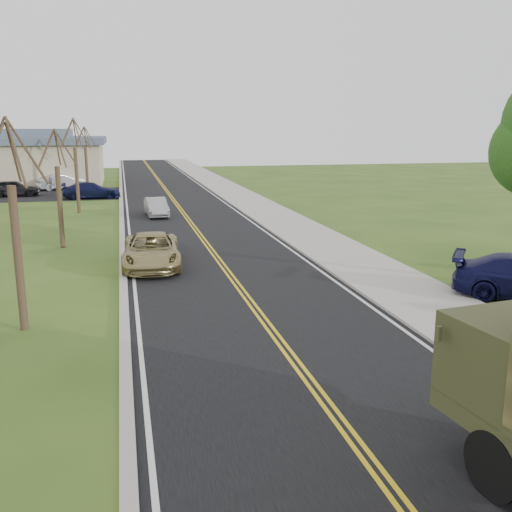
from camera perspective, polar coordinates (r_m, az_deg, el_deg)
name	(u,v)px	position (r m, az deg, el deg)	size (l,w,h in m)	color
ground	(407,512)	(9.87, 14.84, -23.51)	(160.00, 160.00, 0.00)	#304C19
road	(173,199)	(47.45, -8.29, 5.61)	(8.00, 120.00, 0.01)	black
curb_right	(223,197)	(47.98, -3.33, 5.87)	(0.30, 120.00, 0.12)	#9E998E
sidewalk_right	(243,197)	(48.31, -1.27, 5.92)	(3.20, 120.00, 0.10)	#9E998E
curb_left	(121,200)	(47.28, -13.33, 5.43)	(0.30, 120.00, 0.10)	#9E998E
bare_tree_a	(16,241)	(17.48, -22.84, 1.36)	(1.93, 2.26, 6.08)	#38281C
bare_tree_b	(59,197)	(29.27, -19.08, 5.57)	(1.83, 2.14, 5.73)	#38281C
bare_tree_c	(77,172)	(41.15, -17.51, 7.97)	(2.04, 2.39, 6.42)	#38281C
bare_tree_d	(86,165)	(53.12, -16.60, 8.73)	(1.88, 2.20, 5.91)	#38281C
commercial_building	(0,159)	(64.11, -24.25, 8.86)	(25.50, 21.50, 5.65)	tan
suv_champagne	(151,251)	(24.38, -10.43, 0.52)	(2.32, 5.04, 1.40)	#9F915A
sedan_silver	(156,207)	(38.47, -9.94, 4.83)	(1.29, 3.71, 1.22)	#A4A5A9
lot_car_dark	(13,188)	(53.12, -23.10, 6.25)	(1.68, 4.18, 1.42)	black
lot_car_silver	(62,182)	(57.43, -18.88, 7.02)	(1.57, 4.50, 1.48)	#B2B2B7
lot_car_navy	(92,190)	(49.50, -16.12, 6.32)	(1.89, 4.65, 1.35)	#0E1236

